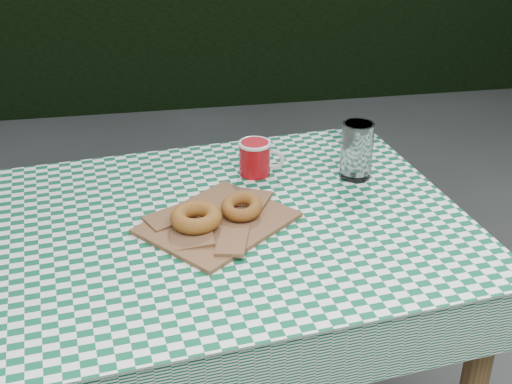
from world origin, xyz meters
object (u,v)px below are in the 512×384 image
table (196,357)px  coffee_mug (255,158)px  drinking_glass (357,150)px  paper_bag (218,222)px

table → coffee_mug: size_ratio=7.85×
table → coffee_mug: bearing=43.9°
table → drinking_glass: size_ratio=8.49×
paper_bag → drinking_glass: bearing=25.6°
paper_bag → coffee_mug: size_ratio=1.95×
table → drinking_glass: bearing=14.9°
table → coffee_mug: coffee_mug is taller
paper_bag → table: bearing=176.1°
table → paper_bag: paper_bag is taller
paper_bag → drinking_glass: drinking_glass is taller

